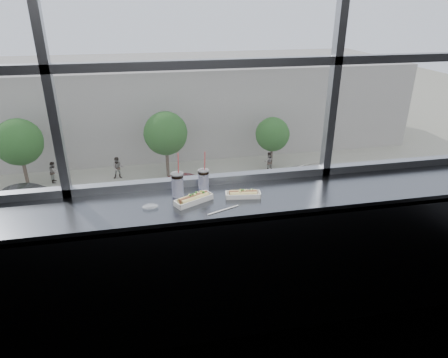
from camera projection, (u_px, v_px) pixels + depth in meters
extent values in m
plane|color=black|center=(205.00, 244.00, 3.31)|extent=(6.00, 0.00, 6.00)
plane|color=silver|center=(199.00, 17.00, 2.62)|extent=(6.00, 0.00, 6.00)
cube|color=slate|center=(210.00, 203.00, 2.86)|extent=(6.00, 0.55, 0.06)
cube|color=slate|center=(217.00, 284.00, 2.84)|extent=(6.00, 0.04, 1.04)
cube|color=white|center=(194.00, 202.00, 2.80)|extent=(0.29, 0.21, 0.01)
cube|color=white|center=(194.00, 200.00, 2.79)|extent=(0.29, 0.21, 0.04)
cylinder|color=#D1BF6F|center=(194.00, 199.00, 2.79)|extent=(0.21, 0.14, 0.05)
cylinder|color=brown|center=(194.00, 197.00, 2.78)|extent=(0.22, 0.13, 0.03)
cube|color=white|center=(243.00, 197.00, 2.88)|extent=(0.26, 0.12, 0.01)
cube|color=white|center=(243.00, 195.00, 2.87)|extent=(0.26, 0.12, 0.03)
cylinder|color=#D1BF6F|center=(243.00, 194.00, 2.87)|extent=(0.20, 0.07, 0.04)
cylinder|color=brown|center=(243.00, 192.00, 2.86)|extent=(0.20, 0.06, 0.03)
cylinder|color=white|center=(178.00, 185.00, 2.86)|extent=(0.08, 0.08, 0.17)
cylinder|color=black|center=(177.00, 176.00, 2.83)|extent=(0.09, 0.09, 0.02)
cylinder|color=silver|center=(177.00, 174.00, 2.82)|extent=(0.09, 0.09, 0.01)
cylinder|color=#F2484D|center=(178.00, 164.00, 2.79)|extent=(0.01, 0.05, 0.18)
cylinder|color=white|center=(204.00, 181.00, 2.95)|extent=(0.08, 0.08, 0.16)
cylinder|color=black|center=(203.00, 172.00, 2.92)|extent=(0.08, 0.08, 0.02)
cylinder|color=silver|center=(203.00, 171.00, 2.92)|extent=(0.09, 0.09, 0.01)
cylinder|color=#F2484D|center=(205.00, 162.00, 2.88)|extent=(0.01, 0.04, 0.16)
cylinder|color=white|center=(223.00, 210.00, 2.69)|extent=(0.23, 0.10, 0.01)
ellipsoid|color=silver|center=(150.00, 206.00, 2.72)|extent=(0.10, 0.07, 0.03)
plane|color=gray|center=(148.00, 125.00, 46.92)|extent=(120.00, 120.00, 0.00)
cube|color=black|center=(159.00, 226.00, 25.90)|extent=(80.00, 10.00, 0.06)
cube|color=gray|center=(154.00, 177.00, 33.05)|extent=(80.00, 6.00, 0.04)
cube|color=#9E978D|center=(147.00, 102.00, 40.37)|extent=(50.00, 14.00, 8.00)
imported|color=#2C2C2C|center=(29.00, 195.00, 27.42)|extent=(2.83, 6.75, 2.24)
imported|color=black|center=(30.00, 262.00, 20.65)|extent=(2.60, 5.99, 1.98)
imported|color=maroon|center=(188.00, 183.00, 29.49)|extent=(3.24, 6.38, 2.04)
imported|color=#BD4200|center=(154.00, 246.00, 21.78)|extent=(2.98, 6.61, 2.17)
imported|color=#3F2876|center=(384.00, 220.00, 24.33)|extent=(2.85, 6.68, 2.22)
imported|color=white|center=(325.00, 171.00, 31.49)|extent=(3.27, 6.46, 2.07)
imported|color=#66605B|center=(53.00, 170.00, 31.76)|extent=(0.69, 0.92, 2.07)
imported|color=#66605B|center=(269.00, 160.00, 33.90)|extent=(0.89, 0.67, 2.00)
imported|color=#66605B|center=(118.00, 166.00, 32.37)|extent=(0.98, 0.74, 2.21)
cylinder|color=#47382B|center=(25.00, 172.00, 30.73)|extent=(0.27, 0.27, 2.65)
sphere|color=#265D1E|center=(19.00, 142.00, 29.74)|extent=(3.54, 3.54, 3.54)
cylinder|color=#47382B|center=(167.00, 162.00, 32.74)|extent=(0.26, 0.26, 2.64)
sphere|color=#265D1E|center=(166.00, 133.00, 31.75)|extent=(3.52, 3.52, 3.52)
cylinder|color=#47382B|center=(271.00, 156.00, 34.48)|extent=(0.22, 0.22, 2.18)
sphere|color=#265D1E|center=(272.00, 134.00, 33.67)|extent=(2.90, 2.90, 2.90)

